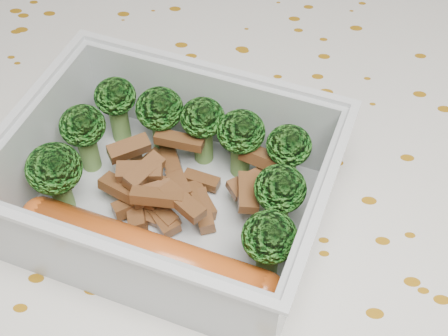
{
  "coord_description": "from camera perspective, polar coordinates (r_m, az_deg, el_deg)",
  "views": [
    {
      "loc": [
        0.01,
        -0.24,
        1.06
      ],
      "look_at": [
        -0.01,
        -0.01,
        0.78
      ],
      "focal_mm": 50.0,
      "sensor_mm": 36.0,
      "label": 1
    }
  ],
  "objects": [
    {
      "name": "dining_table",
      "position": [
        0.46,
        1.06,
        -8.33
      ],
      "size": [
        1.4,
        0.9,
        0.75
      ],
      "color": "brown",
      "rests_on": "ground"
    },
    {
      "name": "tablecloth",
      "position": [
        0.42,
        1.16,
        -4.72
      ],
      "size": [
        1.46,
        0.96,
        0.19
      ],
      "color": "silver",
      "rests_on": "dining_table"
    },
    {
      "name": "lunch_container",
      "position": [
        0.36,
        -4.96,
        -2.23
      ],
      "size": [
        0.21,
        0.18,
        0.06
      ],
      "color": "silver",
      "rests_on": "tablecloth"
    },
    {
      "name": "broccoli_florets",
      "position": [
        0.36,
        -3.77,
        1.5
      ],
      "size": [
        0.16,
        0.12,
        0.05
      ],
      "color": "#608C3F",
      "rests_on": "lunch_container"
    },
    {
      "name": "meat_pile",
      "position": [
        0.36,
        -4.85,
        -1.59
      ],
      "size": [
        0.11,
        0.08,
        0.03
      ],
      "color": "brown",
      "rests_on": "lunch_container"
    },
    {
      "name": "sausage",
      "position": [
        0.34,
        -6.97,
        -7.74
      ],
      "size": [
        0.15,
        0.06,
        0.02
      ],
      "color": "#C55118",
      "rests_on": "lunch_container"
    }
  ]
}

